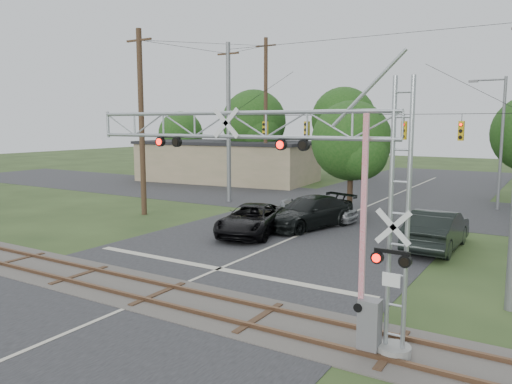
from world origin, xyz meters
The scene contains 14 objects.
ground centered at (0.00, 0.00, 0.00)m, with size 160.00×160.00×0.00m, color #293B1B.
road_main centered at (0.00, 10.00, 0.01)m, with size 14.00×90.00×0.02m, color #242427.
road_cross centered at (0.00, 24.00, 0.01)m, with size 90.00×12.00×0.02m, color #242427.
railroad_track centered at (0.00, 2.00, 0.03)m, with size 90.00×3.20×0.17m.
crossing_gantry centered at (5.07, 1.64, 4.27)m, with size 10.39×0.88×6.88m.
traffic_signal_span centered at (0.93, 20.00, 5.69)m, with size 19.34×0.36×11.50m.
pickup_black centered at (-2.23, 11.54, 0.79)m, with size 2.61×5.65×1.57m, color black.
car_dark centered at (-0.43, 14.66, 0.87)m, with size 2.44×5.99×1.74m, color black.
sedan_silver centered at (-0.74, 16.67, 0.79)m, with size 1.87×4.65×1.58m, color #909497.
suv_dark centered at (6.65, 13.46, 0.92)m, with size 1.94×5.57×1.84m, color black.
commercial_building centered at (-17.25, 31.00, 2.01)m, with size 18.00×10.49×4.01m.
streetlight centered at (7.70, 26.56, 4.93)m, with size 2.35×0.24×8.81m.
utility_poles centered at (1.57, 22.43, 6.21)m, with size 25.31×30.60×13.69m.
treeline centered at (-1.50, 33.93, 5.44)m, with size 55.95×26.21×9.63m.
Camera 1 is at (11.33, -10.12, 5.78)m, focal length 35.00 mm.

